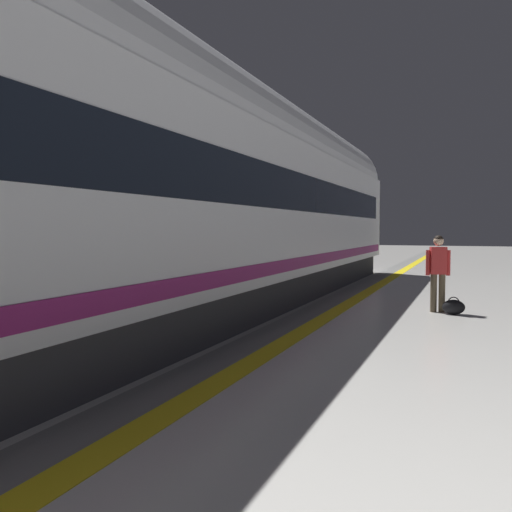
# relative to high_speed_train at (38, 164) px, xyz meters

# --- Properties ---
(safety_line_strip) EXTENTS (0.36, 80.00, 0.01)m
(safety_line_strip) POSITION_rel_high_speed_train_xyz_m (2.23, 3.05, -2.50)
(safety_line_strip) COLOR yellow
(safety_line_strip) RESTS_ON ground
(tactile_edge_band) EXTENTS (0.74, 80.00, 0.01)m
(tactile_edge_band) POSITION_rel_high_speed_train_xyz_m (1.84, 3.05, -2.50)
(tactile_edge_band) COLOR slate
(tactile_edge_band) RESTS_ON ground
(high_speed_train) EXTENTS (2.94, 34.95, 4.97)m
(high_speed_train) POSITION_rel_high_speed_train_xyz_m (0.00, 0.00, 0.00)
(high_speed_train) COLOR #38383D
(high_speed_train) RESTS_ON ground
(passenger_near) EXTENTS (0.48, 0.27, 1.59)m
(passenger_near) POSITION_rel_high_speed_train_xyz_m (4.21, 6.69, -1.58)
(passenger_near) COLOR brown
(passenger_near) RESTS_ON ground
(duffel_bag_near) EXTENTS (0.44, 0.26, 0.36)m
(duffel_bag_near) POSITION_rel_high_speed_train_xyz_m (4.53, 6.45, -2.35)
(duffel_bag_near) COLOR black
(duffel_bag_near) RESTS_ON ground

